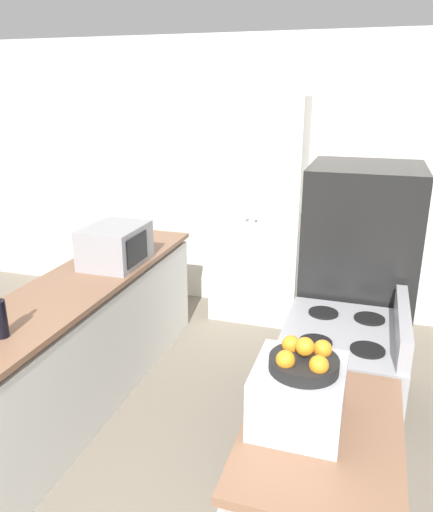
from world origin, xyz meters
name	(u,v)px	position (x,y,z in m)	size (l,w,h in m)	color
wall_back	(268,179)	(0.00, 3.58, 1.30)	(7.00, 0.06, 2.60)	silver
counter_left	(77,348)	(-0.87, 1.52, 0.43)	(0.60, 2.83, 0.89)	silver
pantry_cabinet	(258,213)	(-0.03, 3.30, 1.03)	(0.82, 0.49, 2.07)	silver
stove	(337,400)	(0.89, 1.41, 0.45)	(0.66, 0.77, 1.05)	#9E9EA3
refrigerator	(356,288)	(0.92, 2.19, 0.84)	(0.73, 0.73, 1.67)	black
microwave	(115,245)	(-0.79, 2.00, 1.04)	(0.39, 0.50, 0.29)	#939399
wine_bottle	(0,318)	(-0.81, 0.80, 1.00)	(0.07, 0.07, 0.28)	black
toaster_oven	(298,395)	(0.77, 0.56, 1.01)	(0.35, 0.36, 0.24)	#B2B2B7
fruit_bowl	(304,360)	(0.79, 0.55, 1.18)	(0.26, 0.26, 0.13)	black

